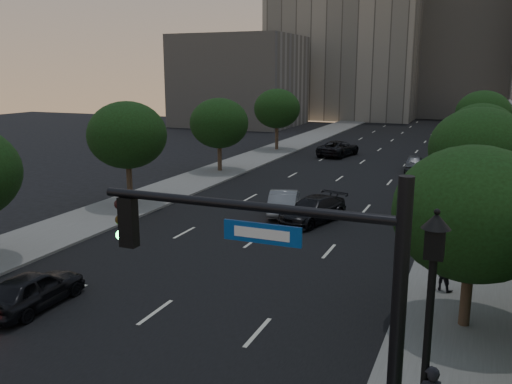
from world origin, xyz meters
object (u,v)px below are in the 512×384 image
at_px(traffic_signal_mast, 328,365).
at_px(sedan_mid_left, 284,201).
at_px(street_lamp, 428,336).
at_px(pedestrian_c, 453,237).
at_px(sedan_far_left, 338,148).
at_px(sedan_near_right, 313,210).
at_px(sedan_far_right, 414,163).
at_px(pedestrian_b, 445,271).
at_px(sedan_near_left, 34,289).

distance_m(traffic_signal_mast, sedan_mid_left, 23.96).
height_order(street_lamp, pedestrian_c, street_lamp).
height_order(sedan_far_left, sedan_near_right, sedan_far_left).
relative_size(street_lamp, sedan_near_right, 1.12).
bearing_deg(traffic_signal_mast, street_lamp, 71.12).
distance_m(sedan_far_right, pedestrian_b, 27.52).
height_order(sedan_near_right, sedan_far_right, sedan_near_right).
bearing_deg(sedan_near_right, sedan_far_right, 97.31).
relative_size(street_lamp, pedestrian_b, 3.54).
bearing_deg(traffic_signal_mast, sedan_far_left, 103.86).
relative_size(sedan_far_left, sedan_far_right, 1.44).
relative_size(sedan_near_left, pedestrian_c, 2.47).
xyz_separation_m(sedan_near_left, pedestrian_c, (13.82, 11.80, 0.28)).
xyz_separation_m(street_lamp, pedestrian_c, (-0.10, 13.85, -1.64)).
bearing_deg(sedan_far_right, pedestrian_c, -84.08).
height_order(traffic_signal_mast, pedestrian_c, traffic_signal_mast).
height_order(traffic_signal_mast, street_lamp, traffic_signal_mast).
height_order(traffic_signal_mast, sedan_mid_left, traffic_signal_mast).
distance_m(sedan_near_left, pedestrian_b, 15.53).
height_order(sedan_mid_left, pedestrian_c, pedestrian_c).
bearing_deg(pedestrian_b, sedan_near_right, -21.10).
bearing_deg(sedan_mid_left, sedan_far_right, -121.49).
relative_size(traffic_signal_mast, pedestrian_c, 4.13).
distance_m(street_lamp, pedestrian_b, 9.36).
relative_size(sedan_mid_left, sedan_far_right, 1.19).
relative_size(traffic_signal_mast, sedan_near_right, 1.39).
bearing_deg(street_lamp, sedan_mid_left, 118.64).
bearing_deg(sedan_near_right, sedan_near_left, -94.69).
distance_m(sedan_near_left, sedan_far_right, 35.60).
height_order(sedan_near_left, sedan_far_left, sedan_far_left).
bearing_deg(pedestrian_c, sedan_far_right, -102.17).
bearing_deg(traffic_signal_mast, sedan_near_left, 154.95).
height_order(street_lamp, sedan_far_right, street_lamp).
relative_size(traffic_signal_mast, sedan_near_left, 1.67).
bearing_deg(sedan_near_left, street_lamp, 170.49).
bearing_deg(pedestrian_b, sedan_far_right, -56.28).
relative_size(sedan_near_right, sedan_far_right, 1.27).
xyz_separation_m(sedan_near_left, sedan_near_right, (6.07, 15.07, 0.02)).
height_order(sedan_far_left, pedestrian_b, pedestrian_b).
bearing_deg(street_lamp, sedan_near_left, 171.60).
height_order(traffic_signal_mast, pedestrian_b, traffic_signal_mast).
relative_size(traffic_signal_mast, sedan_far_right, 1.77).
xyz_separation_m(sedan_mid_left, pedestrian_b, (9.86, -9.10, 0.17)).
bearing_deg(sedan_near_right, pedestrian_c, -5.59).
relative_size(traffic_signal_mast, street_lamp, 1.25).
xyz_separation_m(sedan_mid_left, sedan_near_right, (2.15, -1.18, -0.04)).
xyz_separation_m(street_lamp, sedan_far_left, (-12.67, 42.19, -1.84)).
bearing_deg(sedan_far_right, traffic_signal_mast, -90.57).
height_order(sedan_near_left, sedan_near_right, sedan_near_right).
bearing_deg(street_lamp, pedestrian_c, 90.41).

